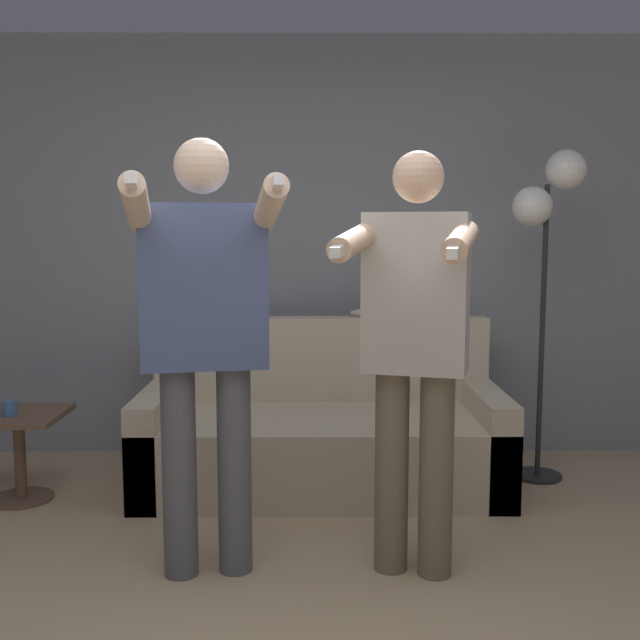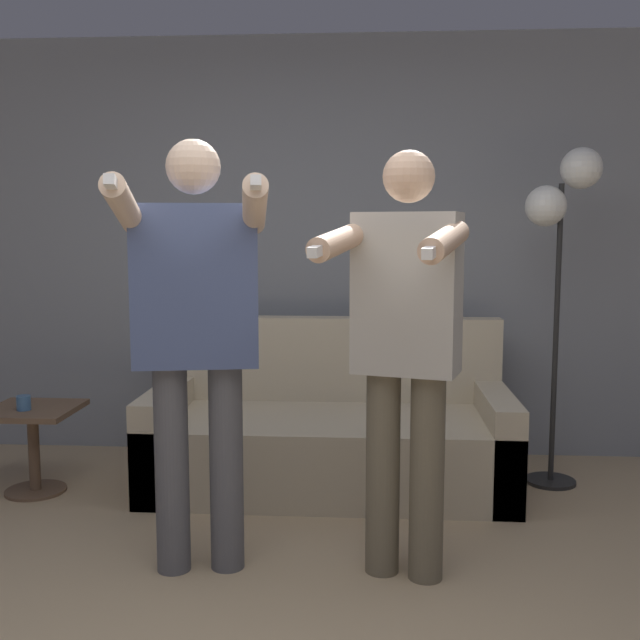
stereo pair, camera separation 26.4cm
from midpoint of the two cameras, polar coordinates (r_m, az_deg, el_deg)
The scene contains 8 objects.
wall_back at distance 4.72m, azimuth 1.36°, elevation 5.46°, with size 10.00×0.05×2.60m.
couch at distance 4.22m, azimuth 2.55°, elevation -8.82°, with size 1.97×0.90×0.90m.
person_left at distance 3.03m, azimuth -6.98°, elevation -0.22°, with size 0.64×0.73×1.77m.
person_right at distance 2.99m, azimuth 9.04°, elevation -1.42°, with size 0.60×0.76×1.73m.
cat at distance 4.42m, azimuth 8.18°, elevation 1.23°, with size 0.41×0.13×0.18m.
floor_lamp at distance 4.32m, azimuth 19.67°, elevation 7.52°, with size 0.40×0.28×1.86m.
side_table at distance 4.31m, azimuth -19.39°, elevation -8.01°, with size 0.46×0.46×0.47m.
cup at distance 4.22m, azimuth -20.00°, elevation -5.97°, with size 0.07×0.07×0.08m.
Camera 2 is at (0.34, -2.13, 1.42)m, focal length 42.00 mm.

